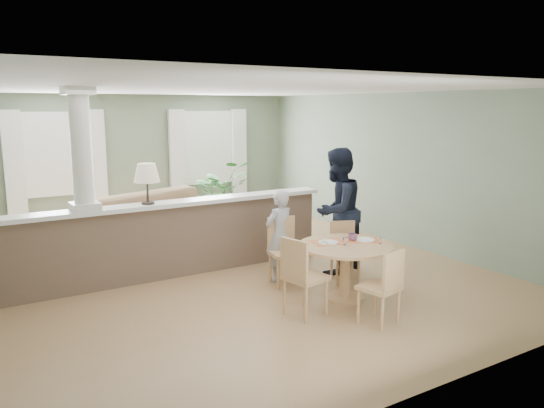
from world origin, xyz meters
TOP-DOWN VIEW (x-y plane):
  - ground at (0.00, 0.00)m, footprint 8.00×8.00m
  - room_shell at (-0.03, 0.63)m, footprint 7.02×8.02m
  - pony_wall at (-0.99, 0.20)m, footprint 5.32×0.38m
  - sofa at (-0.38, 1.95)m, footprint 3.41×2.18m
  - houseplant at (1.54, 3.20)m, footprint 1.32×1.19m
  - dining_table at (0.83, -1.85)m, footprint 1.20×1.20m
  - chair_far_boy at (0.51, -0.90)m, footprint 0.50×0.50m
  - chair_far_man at (1.31, -1.24)m, footprint 0.50×0.50m
  - chair_near at (0.67, -2.73)m, footprint 0.48×0.48m
  - chair_side at (0.02, -2.04)m, footprint 0.51×0.51m
  - child_person at (0.51, -0.77)m, footprint 0.53×0.40m
  - man_person at (1.46, -0.87)m, footprint 1.10×0.98m

SIDE VIEW (x-z plane):
  - ground at x=0.00m, z-range 0.00..0.00m
  - sofa at x=-0.38m, z-range 0.00..0.93m
  - chair_far_man at x=1.31m, z-range 0.04..0.89m
  - chair_near at x=0.67m, z-range 0.05..0.93m
  - chair_far_boy at x=0.51m, z-range 0.05..0.98m
  - chair_side at x=0.02m, z-range 0.05..1.01m
  - dining_table at x=0.83m, z-range 0.17..0.99m
  - child_person at x=0.51m, z-range 0.00..1.31m
  - houseplant at x=1.54m, z-range 0.00..1.33m
  - pony_wall at x=-0.99m, z-range -0.64..2.06m
  - man_person at x=1.46m, z-range 0.00..1.87m
  - room_shell at x=-0.03m, z-range 0.46..3.17m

